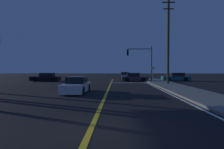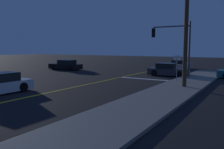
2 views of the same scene
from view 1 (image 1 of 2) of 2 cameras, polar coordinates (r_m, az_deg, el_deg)
The scene contains 13 objects.
ground_plane at distance 6.57m, azimuth -6.40°, elevation -16.03°, with size 160.00×160.00×0.00m, color black.
sidewalk_right at distance 19.00m, azimuth 19.98°, elevation -4.24°, with size 3.20×42.24×0.15m, color slate.
lane_line_center at distance 18.06m, azimuth -1.24°, elevation -4.67°, with size 0.20×39.89×0.01m, color gold.
lane_line_edge_right at distance 18.51m, azimuth 14.52°, elevation -4.57°, with size 0.16×39.89×0.01m, color white.
stop_bar at distance 28.29m, azimuth 5.11°, elevation -2.38°, with size 5.27×0.50×0.01m, color white.
car_mid_block_charcoal at distance 32.08m, azimuth 6.38°, elevation -0.88°, with size 4.24×1.98×1.34m.
car_distant_tail_teal at distance 34.59m, azimuth 17.90°, elevation -0.77°, with size 4.53×2.03×1.34m.
car_side_waiting_white at distance 16.90m, azimuth -10.19°, elevation -3.16°, with size 1.88×4.55×1.34m.
car_far_approaching_silver at distance 40.49m, azimuth 3.73°, elevation -0.35°, with size 1.97×4.62×1.34m.
car_lead_oncoming_black at distance 33.57m, azimuth -18.43°, elevation -0.84°, with size 4.66×1.97×1.34m.
traffic_signal_near_right at distance 30.74m, azimuth 8.64°, elevation 4.67°, with size 3.84×0.28×5.42m.
utility_pole_right at distance 25.86m, azimuth 15.84°, elevation 9.54°, with size 1.56×0.30×10.78m.
street_sign_corner at distance 28.09m, azimuth 11.57°, elevation 0.77°, with size 0.56×0.09×2.34m.
Camera 1 is at (0.87, -6.19, 1.99)m, focal length 31.86 mm.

